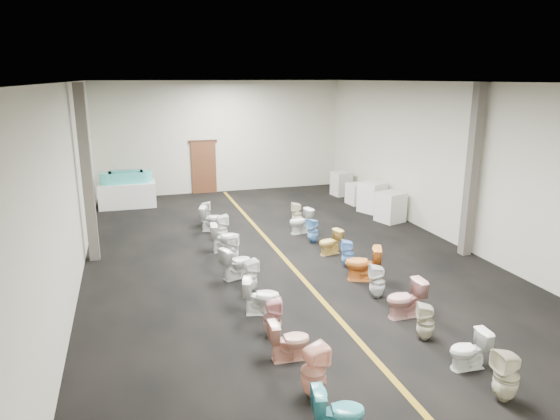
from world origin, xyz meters
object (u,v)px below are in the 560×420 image
Objects in this scene: appliance_crate_c at (357,194)px; toilet_left_9 at (222,228)px; toilet_left_3 at (272,318)px; toilet_right_5 at (363,263)px; toilet_right_4 at (377,281)px; toilet_right_8 at (313,231)px; toilet_left_8 at (225,237)px; toilet_right_3 at (405,299)px; toilet_left_6 at (236,262)px; toilet_left_5 at (250,276)px; appliance_crate_a at (390,207)px; toilet_left_11 at (205,213)px; appliance_crate_b at (372,197)px; bathtub at (126,178)px; toilet_left_0 at (338,412)px; appliance_crate_d at (341,184)px; toilet_right_6 at (348,253)px; display_table at (127,195)px; toilet_right_0 at (506,376)px; toilet_left_10 at (213,219)px; toilet_left_4 at (261,296)px; toilet_left_1 at (314,371)px; toilet_right_1 at (469,350)px; toilet_left_7 at (232,249)px; toilet_left_2 at (289,340)px; toilet_right_2 at (426,322)px; toilet_right_9 at (301,221)px; toilet_right_7 at (330,242)px.

appliance_crate_c is 6.39m from toilet_left_9.
toilet_left_3 is 3.33m from toilet_right_5.
toilet_right_8 is at bearing -166.96° from toilet_right_4.
appliance_crate_c is 6.91m from toilet_left_8.
toilet_right_3 is (2.65, -4.86, -0.01)m from toilet_left_8.
toilet_left_5 is at bearing 167.55° from toilet_left_6.
appliance_crate_a reaches higher than toilet_left_9.
toilet_left_11 is at bearing -160.95° from toilet_right_8.
toilet_left_9 reaches higher than toilet_left_5.
toilet_left_5 is (-5.76, -4.10, -0.11)m from appliance_crate_a.
bathtub is at bearing 158.23° from appliance_crate_b.
toilet_right_8 is (2.53, 7.61, 0.00)m from toilet_left_0.
bathtub is at bearing -3.03° from toilet_left_6.
appliance_crate_d is at bearing 173.72° from toilet_right_4.
toilet_right_8 is (0.00, 3.89, -0.01)m from toilet_right_4.
bathtub is 2.63× the size of toilet_right_6.
toilet_left_9 is at bearing -62.96° from display_table.
bathtub is at bearing -153.53° from toilet_right_3.
appliance_crate_b is at bearing -59.48° from toilet_left_5.
toilet_right_0 reaches higher than toilet_right_3.
toilet_right_3 is (2.58, -5.77, -0.01)m from toilet_left_9.
toilet_left_10 is (-5.77, -3.28, -0.08)m from appliance_crate_d.
toilet_left_8 is 3.97m from toilet_right_5.
toilet_left_11 is (-0.13, 10.43, 0.01)m from toilet_left_0.
toilet_right_6 is at bearing -171.76° from toilet_right_4.
display_table is 2.59× the size of appliance_crate_c.
appliance_crate_c is at bearing -21.51° from toilet_left_4.
toilet_right_0 is at bearing 1.20° from toilet_right_3.
toilet_right_6 is at bearing -40.53° from toilet_left_4.
toilet_left_1 is 1.06× the size of toilet_left_9.
display_table is at bearing -154.96° from toilet_right_1.
toilet_right_3 is at bearing -64.52° from display_table.
bathtub is at bearing 40.93° from toilet_left_7.
toilet_left_8 is 3.39m from toilet_right_6.
appliance_crate_d is 12.36m from toilet_left_2.
toilet_right_4 reaches higher than toilet_right_1.
toilet_left_2 is at bearing -109.70° from toilet_right_1.
toilet_left_10 is 9.17m from toilet_right_1.
toilet_left_6 reaches higher than toilet_left_11.
toilet_right_2 is at bearing -144.59° from toilet_left_10.
toilet_right_0 is (-3.11, -10.24, -0.12)m from appliance_crate_b.
toilet_right_1 is at bearing -10.39° from toilet_right_9.
appliance_crate_a reaches higher than toilet_left_6.
toilet_right_5 is (-0.00, 3.84, 0.09)m from toilet_right_1.
appliance_crate_a is at bearing 162.71° from toilet_right_0.
bathtub is at bearing 22.99° from toilet_left_3.
toilet_left_6 is at bearing -75.23° from bathtub.
toilet_left_7 is at bearing -26.69° from toilet_left_6.
toilet_right_2 is at bearing -152.15° from toilet_left_5.
toilet_right_7 is at bearing -92.40° from toilet_left_6.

